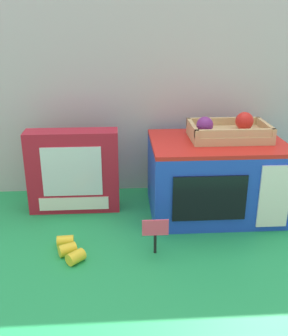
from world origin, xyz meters
The scene contains 7 objects.
ground_plane centered at (0.00, 0.00, 0.00)m, with size 1.70×1.70×0.00m, color #219E54.
display_back_panel centered at (0.00, 0.19, 0.35)m, with size 1.61×0.03×0.70m, color #B7BABF.
toy_microwave centered at (0.14, -0.02, 0.12)m, with size 0.41×0.29×0.24m.
food_groups_crate centered at (0.17, 0.00, 0.26)m, with size 0.24×0.16×0.08m.
cookie_set_box centered at (-0.31, 0.02, 0.13)m, with size 0.29×0.08×0.27m.
price_sign centered at (-0.08, -0.25, 0.07)m, with size 0.07×0.01×0.10m.
loose_toy_banana centered at (-0.30, -0.25, 0.02)m, with size 0.09×0.12×0.03m.
Camera 1 is at (-0.16, -1.17, 0.60)m, focal length 42.66 mm.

